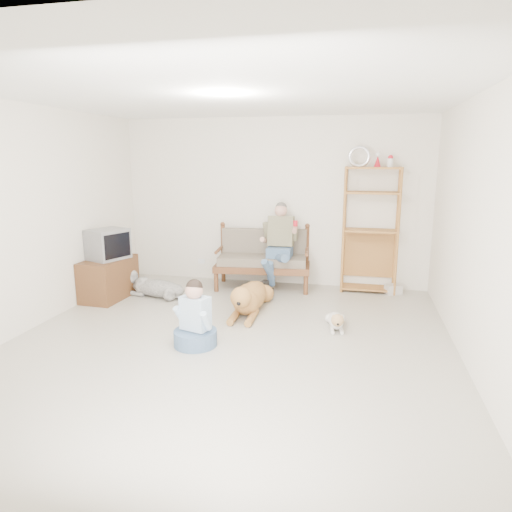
% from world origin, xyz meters
% --- Properties ---
extents(floor, '(5.50, 5.50, 0.00)m').
position_xyz_m(floor, '(0.00, 0.00, 0.00)').
color(floor, '#B9B4A2').
rests_on(floor, ground).
extents(ceiling, '(5.50, 5.50, 0.00)m').
position_xyz_m(ceiling, '(0.00, 0.00, 2.70)').
color(ceiling, white).
rests_on(ceiling, ground).
extents(wall_back, '(5.00, 0.00, 5.00)m').
position_xyz_m(wall_back, '(0.00, 2.75, 1.35)').
color(wall_back, silver).
rests_on(wall_back, ground).
extents(wall_front, '(5.00, 0.00, 5.00)m').
position_xyz_m(wall_front, '(0.00, -2.75, 1.35)').
color(wall_front, silver).
rests_on(wall_front, ground).
extents(wall_left, '(0.00, 5.50, 5.50)m').
position_xyz_m(wall_left, '(-2.50, 0.00, 1.35)').
color(wall_left, silver).
rests_on(wall_left, ground).
extents(wall_right, '(0.00, 5.50, 5.50)m').
position_xyz_m(wall_right, '(2.50, 0.00, 1.35)').
color(wall_right, silver).
rests_on(wall_right, ground).
extents(loveseat, '(1.56, 0.85, 0.95)m').
position_xyz_m(loveseat, '(-0.09, 2.44, 0.49)').
color(loveseat, brown).
rests_on(loveseat, ground).
extents(man, '(0.53, 0.75, 1.22)m').
position_xyz_m(man, '(0.17, 2.22, 0.64)').
color(man, slate).
rests_on(man, loveseat).
extents(etagere, '(0.86, 0.38, 2.24)m').
position_xyz_m(etagere, '(1.56, 2.55, 0.99)').
color(etagere, '#A56633').
rests_on(etagere, ground).
extents(book_stack, '(0.28, 0.25, 0.15)m').
position_xyz_m(book_stack, '(1.96, 2.47, 0.07)').
color(book_stack, white).
rests_on(book_stack, ground).
extents(tv_stand, '(0.55, 0.92, 0.60)m').
position_xyz_m(tv_stand, '(-2.23, 1.34, 0.30)').
color(tv_stand, brown).
rests_on(tv_stand, ground).
extents(crt_tv, '(0.59, 0.65, 0.44)m').
position_xyz_m(crt_tv, '(-2.19, 1.34, 0.82)').
color(crt_tv, slate).
rests_on(crt_tv, tv_stand).
extents(wall_outlet, '(0.12, 0.02, 0.08)m').
position_xyz_m(wall_outlet, '(-1.25, 2.73, 0.30)').
color(wall_outlet, white).
rests_on(wall_outlet, ground).
extents(golden_retriever, '(0.41, 1.59, 0.48)m').
position_xyz_m(golden_retriever, '(-0.03, 1.19, 0.20)').
color(golden_retriever, '#A57439').
rests_on(golden_retriever, ground).
extents(shaggy_dog, '(1.30, 0.44, 0.38)m').
position_xyz_m(shaggy_dog, '(-1.64, 1.55, 0.15)').
color(shaggy_dog, silver).
rests_on(shaggy_dog, ground).
extents(terrier, '(0.24, 0.64, 0.24)m').
position_xyz_m(terrier, '(1.17, 0.79, 0.10)').
color(terrier, silver).
rests_on(terrier, ground).
extents(child, '(0.48, 0.48, 0.77)m').
position_xyz_m(child, '(-0.35, -0.06, 0.27)').
color(child, slate).
rests_on(child, ground).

